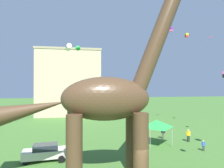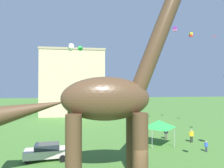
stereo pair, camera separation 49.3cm
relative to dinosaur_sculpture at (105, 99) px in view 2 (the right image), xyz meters
name	(u,v)px [view 2 (the right image)]	position (x,y,z in m)	size (l,w,h in m)	color
dinosaur_sculpture	(105,99)	(0.00, 0.00, 0.00)	(16.26, 3.44, 16.99)	#513823
parked_sedan_left	(47,151)	(-5.13, 4.68, -5.34)	(4.36, 2.20, 1.55)	silver
person_vendor_side	(206,145)	(11.57, 4.63, -5.44)	(0.44, 0.19, 1.16)	#2D3347
person_watching_child	(166,132)	(9.39, 10.31, -5.14)	(0.62, 0.27, 1.66)	#6B6056
person_strolling_adult	(191,135)	(11.97, 8.39, -5.18)	(0.60, 0.26, 1.59)	black
festival_canopy_tent	(159,124)	(7.48, 7.90, -3.60)	(3.15, 3.15, 3.00)	#B2B2B7
kite_near_low	(73,48)	(-2.95, 10.10, 5.85)	(1.97, 2.24, 0.64)	white
kite_mid_left	(191,35)	(18.09, 19.27, 10.55)	(0.52, 0.52, 0.72)	yellow
kite_far_left	(214,36)	(19.74, 14.86, 9.23)	(0.68, 0.89, 1.08)	red
kite_high_right	(175,29)	(14.22, 17.67, 11.03)	(0.71, 0.71, 0.72)	purple
background_building_block	(73,83)	(-4.06, 37.69, 1.99)	(15.52, 10.84, 16.24)	#CCB78E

